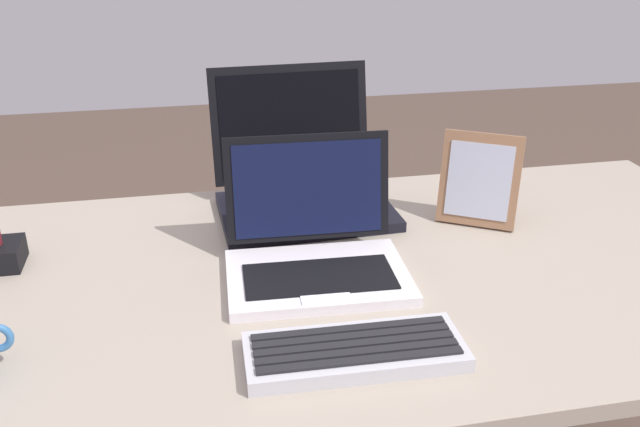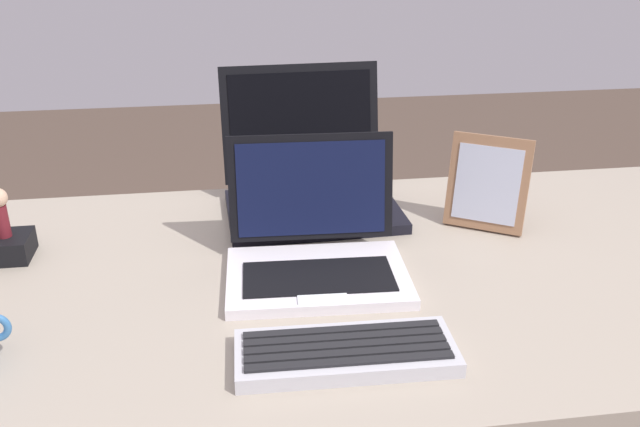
{
  "view_description": "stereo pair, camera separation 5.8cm",
  "coord_description": "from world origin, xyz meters",
  "views": [
    {
      "loc": [
        -0.23,
        -1.03,
        1.34
      ],
      "look_at": [
        -0.02,
        -0.02,
        0.88
      ],
      "focal_mm": 38.41,
      "sensor_mm": 36.0,
      "label": 1
    },
    {
      "loc": [
        -0.17,
        -1.04,
        1.34
      ],
      "look_at": [
        -0.02,
        -0.02,
        0.88
      ],
      "focal_mm": 38.41,
      "sensor_mm": 36.0,
      "label": 2
    }
  ],
  "objects": [
    {
      "name": "external_keyboard",
      "position": [
        -0.02,
        -0.26,
        0.77
      ],
      "size": [
        0.31,
        0.13,
        0.03
      ],
      "color": "#BBBBC2",
      "rests_on": "desk"
    },
    {
      "name": "laptop_rear",
      "position": [
        -0.0,
        0.28,
        0.82
      ],
      "size": [
        0.36,
        0.31,
        0.28
      ],
      "color": "black",
      "rests_on": "desk"
    },
    {
      "name": "laptop_front",
      "position": [
        -0.03,
        0.0,
        0.8
      ],
      "size": [
        0.32,
        0.26,
        0.22
      ],
      "color": "silver",
      "rests_on": "desk"
    },
    {
      "name": "photo_frame",
      "position": [
        0.33,
        0.14,
        0.85
      ],
      "size": [
        0.16,
        0.12,
        0.19
      ],
      "color": "#926647",
      "rests_on": "desk"
    },
    {
      "name": "desk",
      "position": [
        0.0,
        0.0,
        0.66
      ],
      "size": [
        1.72,
        0.83,
        0.76
      ],
      "color": "#A09483",
      "rests_on": "ground"
    }
  ]
}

